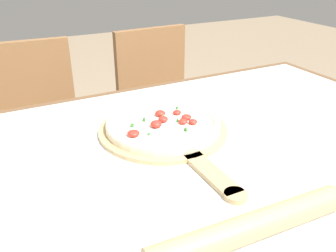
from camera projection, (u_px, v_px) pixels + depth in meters
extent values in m
cube|color=brown|center=(198.00, 149.00, 0.94)|extent=(1.50, 0.94, 0.03)
cylinder|color=brown|center=(273.00, 146.00, 1.72)|extent=(0.06, 0.06, 0.74)
cube|color=silver|center=(199.00, 143.00, 0.93)|extent=(1.42, 0.86, 0.00)
cylinder|color=tan|center=(163.00, 129.00, 0.98)|extent=(0.35, 0.35, 0.01)
cube|color=tan|center=(211.00, 173.00, 0.79)|extent=(0.04, 0.18, 0.01)
cylinder|color=tan|center=(236.00, 196.00, 0.72)|extent=(0.05, 0.05, 0.01)
cylinder|color=beige|center=(163.00, 125.00, 0.97)|extent=(0.31, 0.31, 0.02)
torus|color=beige|center=(163.00, 122.00, 0.97)|extent=(0.31, 0.31, 0.02)
cylinder|color=white|center=(163.00, 122.00, 0.97)|extent=(0.27, 0.27, 0.00)
ellipsoid|color=red|center=(160.00, 113.00, 1.00)|extent=(0.03, 0.03, 0.02)
ellipsoid|color=red|center=(193.00, 122.00, 0.95)|extent=(0.02, 0.02, 0.01)
ellipsoid|color=red|center=(176.00, 113.00, 1.01)|extent=(0.02, 0.02, 0.01)
ellipsoid|color=red|center=(186.00, 117.00, 0.98)|extent=(0.03, 0.03, 0.01)
ellipsoid|color=red|center=(163.00, 119.00, 0.96)|extent=(0.03, 0.03, 0.02)
ellipsoid|color=red|center=(156.00, 124.00, 0.93)|extent=(0.03, 0.03, 0.02)
ellipsoid|color=red|center=(183.00, 121.00, 0.95)|extent=(0.02, 0.02, 0.01)
ellipsoid|color=red|center=(133.00, 133.00, 0.89)|extent=(0.03, 0.03, 0.01)
cube|color=#387533|center=(186.00, 130.00, 0.91)|extent=(0.01, 0.01, 0.01)
cube|color=#387533|center=(144.00, 120.00, 0.97)|extent=(0.01, 0.01, 0.01)
cube|color=#387533|center=(177.00, 108.00, 1.04)|extent=(0.01, 0.01, 0.01)
cube|color=#387533|center=(163.00, 117.00, 0.99)|extent=(0.01, 0.01, 0.01)
cube|color=#387533|center=(132.00, 125.00, 0.94)|extent=(0.01, 0.01, 0.01)
cube|color=#387533|center=(162.00, 120.00, 0.97)|extent=(0.01, 0.01, 0.01)
cube|color=#387533|center=(149.00, 134.00, 0.89)|extent=(0.01, 0.01, 0.01)
cube|color=#387533|center=(178.00, 120.00, 0.97)|extent=(0.01, 0.01, 0.01)
cube|color=#387533|center=(161.00, 118.00, 0.98)|extent=(0.01, 0.01, 0.01)
cylinder|color=tan|center=(251.00, 227.00, 0.61)|extent=(0.39, 0.07, 0.05)
cube|color=brown|center=(43.00, 155.00, 1.53)|extent=(0.42, 0.42, 0.02)
cube|color=brown|center=(30.00, 91.00, 1.58)|extent=(0.38, 0.06, 0.44)
cylinder|color=brown|center=(15.00, 228.00, 1.44)|extent=(0.04, 0.04, 0.42)
cylinder|color=brown|center=(93.00, 207.00, 1.55)|extent=(0.04, 0.04, 0.42)
cylinder|color=brown|center=(11.00, 185.00, 1.70)|extent=(0.04, 0.04, 0.42)
cylinder|color=brown|center=(78.00, 170.00, 1.82)|extent=(0.04, 0.04, 0.42)
cube|color=brown|center=(169.00, 126.00, 1.78)|extent=(0.42, 0.42, 0.02)
cube|color=brown|center=(151.00, 72.00, 1.82)|extent=(0.38, 0.06, 0.44)
cylinder|color=brown|center=(157.00, 188.00, 1.68)|extent=(0.04, 0.04, 0.42)
cylinder|color=brown|center=(212.00, 169.00, 1.83)|extent=(0.04, 0.04, 0.42)
cylinder|color=brown|center=(129.00, 157.00, 1.93)|extent=(0.04, 0.04, 0.42)
cylinder|color=brown|center=(179.00, 143.00, 2.07)|extent=(0.04, 0.04, 0.42)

